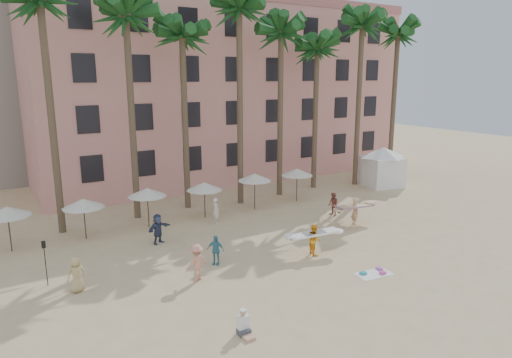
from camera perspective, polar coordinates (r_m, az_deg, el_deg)
The scene contains 11 objects.
ground at distance 22.85m, azimuth 9.91°, elevation -12.48°, with size 120.00×120.00×0.00m, color #D1B789.
pink_hotel at distance 46.34m, azimuth -4.81°, elevation 10.67°, with size 35.00×14.00×16.00m, color #DA9184.
palm_row at distance 33.73m, azimuth -6.43°, elevation 18.31°, with size 44.40×5.40×16.30m.
umbrella_row at distance 30.77m, azimuth -9.85°, elevation -1.22°, with size 22.50×2.70×2.73m.
cabana at distance 42.15m, azimuth 15.54°, elevation 1.92°, with size 5.37×5.37×3.50m.
beach_towel at distance 24.04m, azimuth 14.55°, elevation -11.31°, with size 1.90×1.18×0.14m.
carrier_yellow at distance 30.83m, azimuth 12.27°, elevation -3.80°, with size 3.02×0.95×1.86m.
carrier_white at distance 25.56m, azimuth 7.27°, elevation -7.37°, with size 2.85×1.39×1.71m.
beachgoers at distance 25.90m, azimuth -6.88°, elevation -7.18°, with size 18.52×8.14×1.81m.
paddle at distance 23.69m, azimuth -24.88°, elevation -8.89°, with size 0.18×0.04×2.23m.
seated_man at distance 18.26m, azimuth -1.50°, elevation -17.94°, with size 0.45×0.79×1.02m.
Camera 1 is at (-13.92, -15.31, 9.68)m, focal length 32.00 mm.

